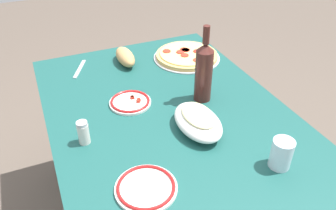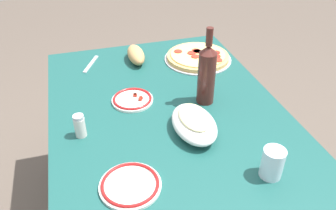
# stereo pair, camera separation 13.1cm
# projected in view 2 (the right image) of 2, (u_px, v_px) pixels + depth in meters

# --- Properties ---
(dining_table) EXTENTS (1.27, 0.90, 0.70)m
(dining_table) POSITION_uv_depth(u_px,v_px,m) (168.00, 133.00, 1.39)
(dining_table) COLOR #194C47
(dining_table) RESTS_ON ground
(pepperoni_pizza) EXTENTS (0.33, 0.33, 0.03)m
(pepperoni_pizza) POSITION_uv_depth(u_px,v_px,m) (198.00, 57.00, 1.68)
(pepperoni_pizza) COLOR #B7B7BC
(pepperoni_pizza) RESTS_ON dining_table
(baked_pasta_dish) EXTENTS (0.24, 0.15, 0.08)m
(baked_pasta_dish) POSITION_uv_depth(u_px,v_px,m) (194.00, 122.00, 1.21)
(baked_pasta_dish) COLOR white
(baked_pasta_dish) RESTS_ON dining_table
(wine_bottle) EXTENTS (0.07, 0.07, 0.32)m
(wine_bottle) POSITION_uv_depth(u_px,v_px,m) (207.00, 73.00, 1.31)
(wine_bottle) COLOR #471E19
(wine_bottle) RESTS_ON dining_table
(water_glass) EXTENTS (0.07, 0.07, 0.10)m
(water_glass) POSITION_uv_depth(u_px,v_px,m) (272.00, 163.00, 1.03)
(water_glass) COLOR silver
(water_glass) RESTS_ON dining_table
(side_plate_near) EXTENTS (0.17, 0.17, 0.02)m
(side_plate_near) POSITION_uv_depth(u_px,v_px,m) (132.00, 99.00, 1.38)
(side_plate_near) COLOR white
(side_plate_near) RESTS_ON dining_table
(side_plate_far) EXTENTS (0.19, 0.19, 0.02)m
(side_plate_far) POSITION_uv_depth(u_px,v_px,m) (130.00, 185.00, 1.01)
(side_plate_far) COLOR white
(side_plate_far) RESTS_ON dining_table
(bread_loaf) EXTENTS (0.18, 0.08, 0.07)m
(bread_loaf) POSITION_uv_depth(u_px,v_px,m) (136.00, 55.00, 1.65)
(bread_loaf) COLOR tan
(bread_loaf) RESTS_ON dining_table
(spice_shaker) EXTENTS (0.04, 0.04, 0.09)m
(spice_shaker) POSITION_uv_depth(u_px,v_px,m) (80.00, 126.00, 1.19)
(spice_shaker) COLOR silver
(spice_shaker) RESTS_ON dining_table
(fork_left) EXTENTS (0.16, 0.09, 0.00)m
(fork_left) POSITION_uv_depth(u_px,v_px,m) (91.00, 64.00, 1.64)
(fork_left) COLOR #B7B7BC
(fork_left) RESTS_ON dining_table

